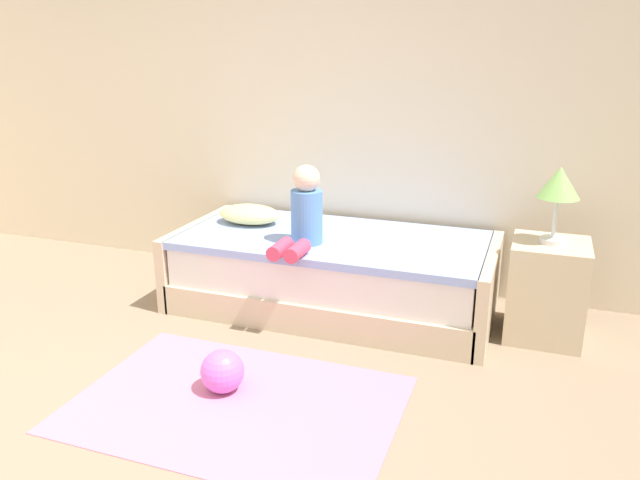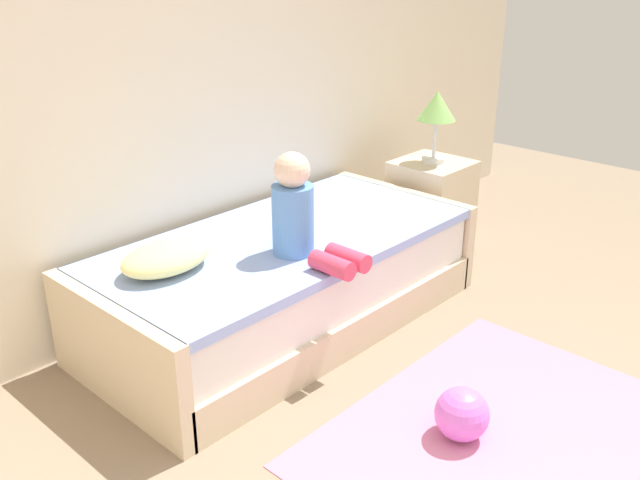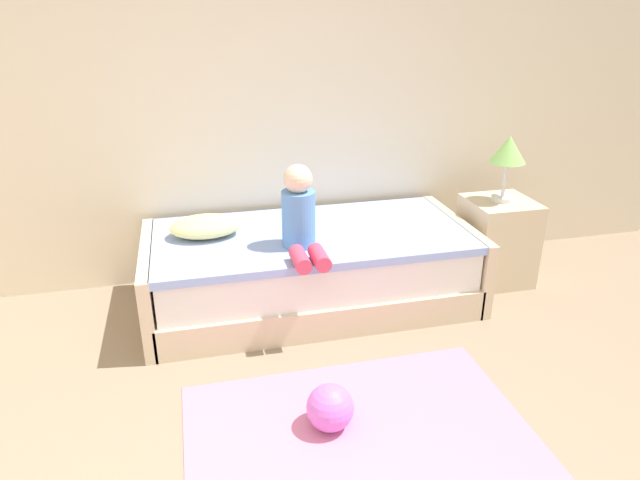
{
  "view_description": "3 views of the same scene",
  "coord_description": "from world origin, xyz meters",
  "px_view_note": "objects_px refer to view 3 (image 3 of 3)",
  "views": [
    {
      "loc": [
        1.75,
        -1.69,
        1.72
      ],
      "look_at": [
        0.51,
        1.75,
        0.55
      ],
      "focal_mm": 34.86,
      "sensor_mm": 36.0,
      "label": 1
    },
    {
      "loc": [
        -1.79,
        -0.38,
        1.87
      ],
      "look_at": [
        0.51,
        1.75,
        0.55
      ],
      "focal_mm": 39.29,
      "sensor_mm": 36.0,
      "label": 2
    },
    {
      "loc": [
        -0.22,
        -1.27,
        1.86
      ],
      "look_at": [
        0.51,
        1.75,
        0.55
      ],
      "focal_mm": 31.81,
      "sensor_mm": 36.0,
      "label": 3
    }
  ],
  "objects_px": {
    "nightstand": "(497,241)",
    "table_lamp": "(508,153)",
    "bed": "(311,268)",
    "toy_ball": "(330,408)",
    "pillow": "(205,226)",
    "child_figure": "(300,216)"
  },
  "relations": [
    {
      "from": "nightstand",
      "to": "table_lamp",
      "type": "xyz_separation_m",
      "value": [
        0.0,
        0.0,
        0.64
      ]
    },
    {
      "from": "bed",
      "to": "nightstand",
      "type": "xyz_separation_m",
      "value": [
        1.35,
        0.01,
        0.05
      ]
    },
    {
      "from": "table_lamp",
      "to": "toy_ball",
      "type": "distance_m",
      "value": 2.13
    },
    {
      "from": "bed",
      "to": "pillow",
      "type": "height_order",
      "value": "pillow"
    },
    {
      "from": "child_figure",
      "to": "toy_ball",
      "type": "xyz_separation_m",
      "value": [
        -0.07,
        -0.98,
        -0.59
      ]
    },
    {
      "from": "nightstand",
      "to": "pillow",
      "type": "height_order",
      "value": "pillow"
    },
    {
      "from": "table_lamp",
      "to": "toy_ball",
      "type": "height_order",
      "value": "table_lamp"
    },
    {
      "from": "pillow",
      "to": "toy_ball",
      "type": "xyz_separation_m",
      "value": [
        0.47,
        -1.31,
        -0.45
      ]
    },
    {
      "from": "nightstand",
      "to": "pillow",
      "type": "xyz_separation_m",
      "value": [
        -2.0,
        0.09,
        0.26
      ]
    },
    {
      "from": "bed",
      "to": "table_lamp",
      "type": "distance_m",
      "value": 1.52
    },
    {
      "from": "bed",
      "to": "pillow",
      "type": "distance_m",
      "value": 0.73
    },
    {
      "from": "bed",
      "to": "child_figure",
      "type": "height_order",
      "value": "child_figure"
    },
    {
      "from": "child_figure",
      "to": "pillow",
      "type": "relative_size",
      "value": 1.16
    },
    {
      "from": "nightstand",
      "to": "toy_ball",
      "type": "distance_m",
      "value": 1.97
    },
    {
      "from": "child_figure",
      "to": "toy_ball",
      "type": "relative_size",
      "value": 2.27
    },
    {
      "from": "pillow",
      "to": "nightstand",
      "type": "bearing_deg",
      "value": -2.44
    },
    {
      "from": "nightstand",
      "to": "toy_ball",
      "type": "xyz_separation_m",
      "value": [
        -1.54,
        -1.23,
        -0.19
      ]
    },
    {
      "from": "child_figure",
      "to": "nightstand",
      "type": "bearing_deg",
      "value": 9.42
    },
    {
      "from": "child_figure",
      "to": "table_lamp",
      "type": "bearing_deg",
      "value": 9.42
    },
    {
      "from": "table_lamp",
      "to": "pillow",
      "type": "relative_size",
      "value": 1.02
    },
    {
      "from": "bed",
      "to": "nightstand",
      "type": "bearing_deg",
      "value": 0.62
    },
    {
      "from": "bed",
      "to": "child_figure",
      "type": "bearing_deg",
      "value": -116.54
    }
  ]
}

